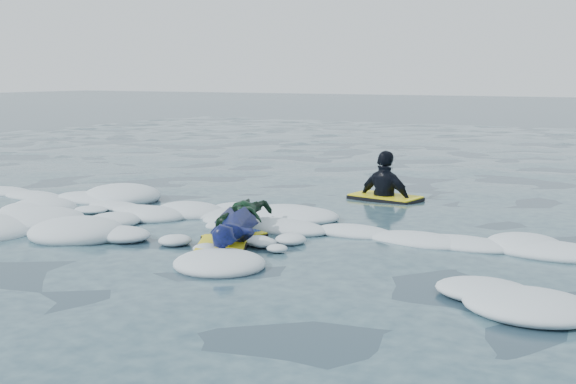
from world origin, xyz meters
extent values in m
plane|color=#172438|center=(0.00, 0.00, 0.00)|extent=(120.00, 120.00, 0.00)
cube|color=black|center=(0.55, 0.09, 0.03)|extent=(0.94, 1.13, 0.05)
cube|color=yellow|center=(0.55, 0.09, 0.07)|extent=(0.91, 1.10, 0.02)
imported|color=navy|center=(0.55, 0.34, 0.21)|extent=(1.10, 1.58, 0.36)
cube|color=black|center=(0.36, 0.64, 0.03)|extent=(0.64, 0.82, 0.04)
cube|color=yellow|center=(0.36, 0.64, 0.05)|extent=(0.62, 0.80, 0.01)
cube|color=#173BAE|center=(0.36, 0.64, 0.06)|extent=(0.39, 0.68, 0.00)
imported|color=black|center=(0.36, 0.84, 0.22)|extent=(0.65, 1.13, 0.41)
cube|color=black|center=(0.97, 3.98, 0.04)|extent=(1.17, 0.76, 0.05)
cube|color=yellow|center=(0.97, 3.98, 0.07)|extent=(1.14, 0.74, 0.02)
imported|color=black|center=(0.97, 3.98, -0.04)|extent=(1.01, 0.56, 1.63)
camera|label=1|loc=(4.94, -6.37, 1.92)|focal=45.00mm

